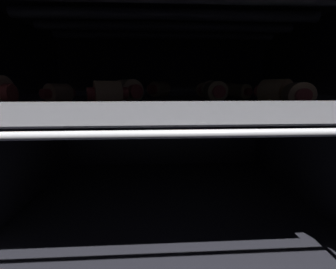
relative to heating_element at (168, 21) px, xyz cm
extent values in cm
cube|color=black|center=(0.00, 0.00, -31.41)|extent=(54.18, 47.16, 1.20)
cube|color=black|center=(0.00, 22.98, -14.42)|extent=(54.18, 1.20, 32.77)
cube|color=black|center=(-26.49, 0.00, -14.42)|extent=(1.20, 44.76, 32.77)
cube|color=black|center=(26.49, 0.00, -14.42)|extent=(1.20, 44.76, 32.77)
cube|color=black|center=(0.00, 0.00, 2.56)|extent=(54.18, 47.16, 1.20)
cylinder|color=#333338|center=(0.00, -3.08, 0.00)|extent=(41.43, 1.47, 1.47)
cylinder|color=#333338|center=(0.00, 3.08, 0.00)|extent=(41.43, 1.47, 1.47)
cylinder|color=#333338|center=(0.00, 9.23, 0.00)|extent=(41.43, 1.47, 1.47)
cylinder|color=#B7B7BC|center=(-24.36, 0.00, -12.84)|extent=(0.65, 43.86, 0.65)
cylinder|color=#B7B7BC|center=(24.36, 0.00, -12.84)|extent=(0.65, 43.86, 0.65)
cylinder|color=#B7B7BC|center=(0.00, -19.74, -12.84)|extent=(48.72, 0.65, 0.65)
cylinder|color=#B7B7BC|center=(0.00, -15.35, -12.84)|extent=(48.72, 0.65, 0.65)
cylinder|color=#B7B7BC|center=(0.00, -10.97, -12.84)|extent=(48.72, 0.65, 0.65)
cylinder|color=#B7B7BC|center=(0.00, -6.58, -12.84)|extent=(48.72, 0.65, 0.65)
cylinder|color=#B7B7BC|center=(0.00, -2.19, -12.84)|extent=(48.72, 0.65, 0.65)
cylinder|color=#B7B7BC|center=(0.00, 2.19, -12.84)|extent=(48.72, 0.65, 0.65)
cylinder|color=#B7B7BC|center=(0.00, 6.58, -12.84)|extent=(48.72, 0.65, 0.65)
cylinder|color=#B7B7BC|center=(0.00, 10.97, -12.84)|extent=(48.72, 0.65, 0.65)
cylinder|color=#B7B7BC|center=(0.00, 15.35, -12.84)|extent=(48.72, 0.65, 0.65)
cylinder|color=#B7B7BC|center=(0.00, 19.74, -12.84)|extent=(48.72, 0.65, 0.65)
cube|color=gray|center=(0.00, 0.00, -12.11)|extent=(44.23, 35.62, 0.83)
cube|color=gray|center=(0.00, -17.41, -11.16)|extent=(44.23, 0.80, 1.08)
cube|color=gray|center=(0.00, 17.41, -11.16)|extent=(44.23, 0.80, 1.08)
cube|color=gray|center=(-21.71, 0.00, -11.16)|extent=(0.80, 35.62, 1.08)
cube|color=gray|center=(21.71, 0.00, -11.16)|extent=(0.80, 35.62, 1.08)
cylinder|color=#E2B06E|center=(-7.51, -9.34, -10.26)|extent=(3.77, 3.74, 2.87)
cylinder|color=#C64C42|center=(-9.23, -10.03, -10.26)|extent=(1.28, 1.64, 1.45)
cylinder|color=#C64C42|center=(-5.78, -8.65, -10.26)|extent=(1.28, 1.64, 1.45)
cylinder|color=#C64C42|center=(-15.30, -14.26, -10.09)|extent=(0.64, 1.79, 1.78)
cylinder|color=#EAB77A|center=(-15.13, -4.47, -10.40)|extent=(3.62, 3.72, 2.59)
cylinder|color=#C64C42|center=(-16.03, -6.13, -10.40)|extent=(1.59, 1.46, 1.28)
cylinder|color=#C64C42|center=(-14.23, -2.80, -10.40)|extent=(1.59, 1.46, 1.28)
cylinder|color=#DBB77E|center=(12.14, 7.58, -10.29)|extent=(4.54, 4.35, 2.82)
cylinder|color=#C64C42|center=(10.31, 6.31, -10.29)|extent=(1.56, 1.70, 1.45)
cylinder|color=#C64C42|center=(13.97, 8.85, -10.29)|extent=(1.56, 1.70, 1.45)
cylinder|color=#DFBB7C|center=(13.64, -11.66, -10.37)|extent=(3.71, 4.30, 2.66)
cylinder|color=#C64C42|center=(14.35, -9.64, -10.37)|extent=(1.59, 1.11, 1.45)
cylinder|color=#C64C42|center=(12.93, -13.68, -10.37)|extent=(1.59, 1.11, 1.45)
cylinder|color=#D4BF6F|center=(13.05, 3.68, -10.41)|extent=(3.50, 4.06, 2.58)
cylinder|color=#C64C42|center=(13.69, 1.65, -10.41)|extent=(1.41, 1.14, 1.22)
cylinder|color=#C64C42|center=(12.41, 5.71, -10.41)|extent=(1.41, 1.14, 1.22)
cylinder|color=#E5BC71|center=(13.38, -7.42, -10.13)|extent=(4.23, 4.23, 3.14)
cylinder|color=#C64C42|center=(14.35, -9.32, -10.13)|extent=(1.89, 1.69, 1.55)
cylinder|color=#C64C42|center=(12.42, -5.52, -10.13)|extent=(1.89, 1.69, 1.55)
cylinder|color=#D9B671|center=(7.81, 4.41, -10.10)|extent=(3.67, 3.45, 3.19)
cylinder|color=#C64C42|center=(7.48, 2.65, -10.10)|extent=(1.75, 0.97, 1.65)
cylinder|color=#C64C42|center=(8.14, 6.18, -10.10)|extent=(1.75, 0.97, 1.65)
cylinder|color=#EABD76|center=(8.19, 12.03, -10.25)|extent=(3.73, 4.25, 2.89)
cylinder|color=#C64C42|center=(7.60, 9.84, -10.25)|extent=(1.90, 1.33, 1.72)
cylinder|color=#C64C42|center=(8.77, 14.22, -10.25)|extent=(1.90, 1.33, 1.72)
cylinder|color=#E3C184|center=(-5.92, -4.36, -10.12)|extent=(4.66, 4.80, 3.15)
cylinder|color=#C64C42|center=(-7.20, -2.43, -10.12)|extent=(2.02, 1.79, 1.78)
cylinder|color=#C64C42|center=(-4.63, -6.29, -10.12)|extent=(2.02, 1.79, 1.78)
cylinder|color=#E6C87C|center=(-1.20, 11.78, -10.11)|extent=(4.63, 4.64, 3.17)
cylinder|color=#C64C42|center=(0.35, 13.43, -10.11)|extent=(2.14, 2.11, 1.87)
cylinder|color=#C64C42|center=(-2.75, 10.12, -10.11)|extent=(2.14, 2.11, 1.87)
cylinder|color=#D7BE76|center=(6.94, -2.19, -10.21)|extent=(3.02, 3.73, 2.97)
cylinder|color=#C64C42|center=(6.91, -4.42, -10.21)|extent=(1.76, 0.81, 1.75)
cylinder|color=#C64C42|center=(6.97, 0.05, -10.21)|extent=(1.76, 0.81, 1.75)
camera|label=1|loc=(-1.95, -35.18, -9.38)|focal=23.28mm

